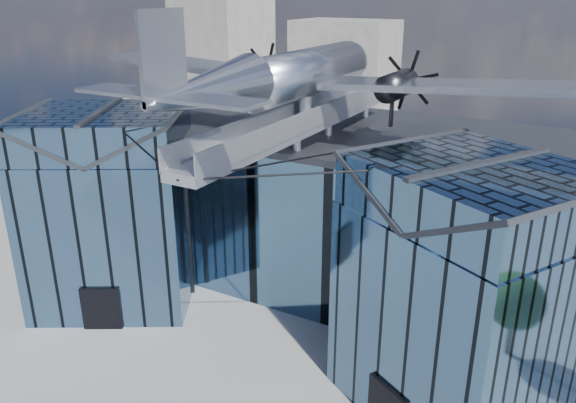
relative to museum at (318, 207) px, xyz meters
The scene contains 3 objects.
ground_plane 8.03m from the museum, 90.00° to the right, with size 120.00×120.00×0.00m, color gray.
museum is the anchor object (origin of this frame).
bg_towers 44.92m from the museum, 88.14° to the left, with size 77.00×24.50×26.00m.
Camera 1 is at (14.19, -23.34, 18.25)m, focal length 35.00 mm.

